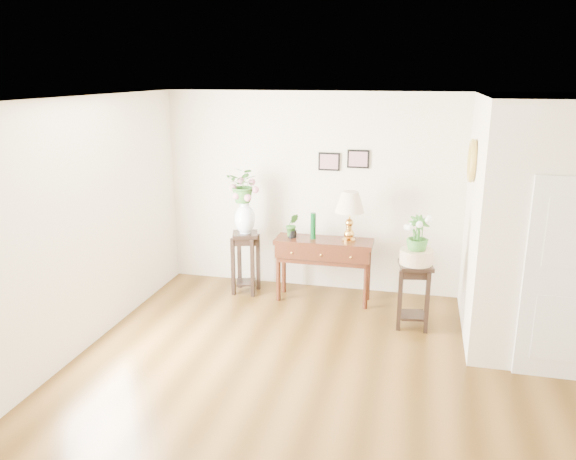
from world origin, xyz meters
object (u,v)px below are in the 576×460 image
(plant_stand_a, at_px, (246,263))
(plant_stand_b, at_px, (414,295))
(console_table, at_px, (323,270))
(table_lamp, at_px, (350,216))

(plant_stand_a, xyz_separation_m, plant_stand_b, (2.34, -0.59, -0.03))
(console_table, relative_size, plant_stand_a, 1.49)
(console_table, distance_m, table_lamp, 0.85)
(plant_stand_b, bearing_deg, console_table, 155.52)
(table_lamp, distance_m, plant_stand_a, 1.65)
(plant_stand_a, relative_size, plant_stand_b, 1.08)
(plant_stand_a, distance_m, plant_stand_b, 2.42)
(console_table, height_order, plant_stand_b, console_table)
(plant_stand_b, bearing_deg, plant_stand_a, 165.79)
(plant_stand_a, height_order, plant_stand_b, plant_stand_a)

